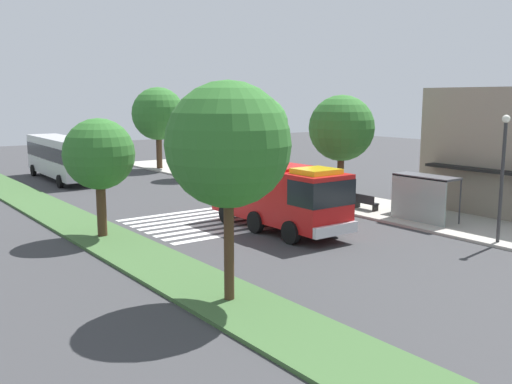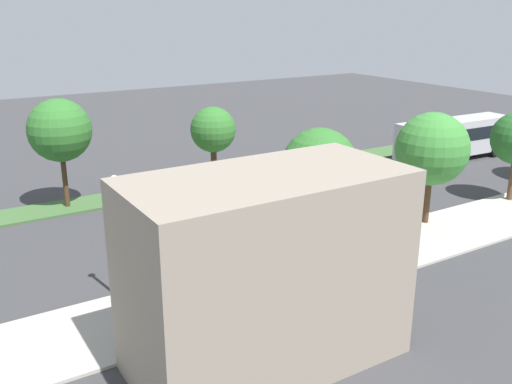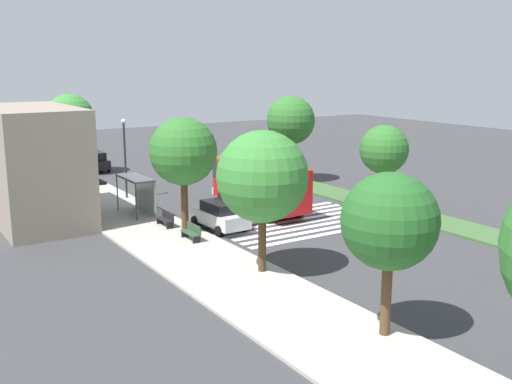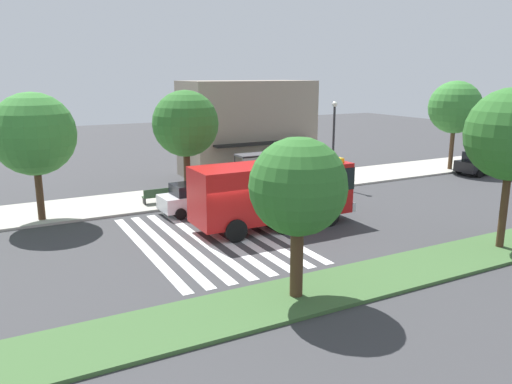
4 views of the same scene
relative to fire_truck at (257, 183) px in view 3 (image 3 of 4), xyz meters
name	(u,v)px [view 3 (image 3 of 4)]	position (x,y,z in m)	size (l,w,h in m)	color
ground_plane	(288,220)	(-3.16, -0.36, -1.94)	(120.00, 120.00, 0.00)	#38383A
sidewalk	(165,239)	(-3.16, 8.29, -1.87)	(60.00, 5.23, 0.14)	#ADA89E
median_strip	(374,204)	(-3.16, -7.90, -1.87)	(60.00, 3.00, 0.14)	#3D6033
crosswalk	(296,222)	(-3.97, -0.36, -1.93)	(6.75, 10.87, 0.01)	silver
fire_truck	(257,183)	(0.00, 0.00, 0.00)	(8.65, 2.94, 3.47)	#B71414
parked_car_west	(220,215)	(-2.75, 4.47, -1.04)	(4.37, 2.19, 1.75)	silver
parked_car_mid	(93,161)	(21.50, 4.47, -1.02)	(4.37, 2.14, 1.82)	black
bus_stop_shelter	(140,187)	(3.19, 7.18, -0.05)	(3.50, 1.40, 2.46)	#4C4C51
bench_near_shelter	(166,219)	(-0.81, 7.17, -1.35)	(1.60, 0.50, 0.90)	black
bench_west_of_shelter	(192,232)	(-4.32, 7.17, -1.35)	(1.60, 0.50, 0.90)	#2D472D
street_lamp	(125,151)	(8.20, 6.27, 1.66)	(0.36, 0.36, 5.82)	#2D2D30
storefront_building	(34,165)	(5.10, 13.40, 1.71)	(10.00, 5.80, 7.30)	gray
sidewalk_tree_west	(390,222)	(-19.07, 6.67, 2.46)	(3.52, 3.52, 6.05)	#513823
sidewalk_tree_center	(262,177)	(-10.82, 6.67, 2.79)	(4.34, 4.34, 6.78)	#47301E
sidewalk_tree_east	(183,152)	(-2.45, 6.67, 2.95)	(3.96, 3.96, 6.76)	#47301E
sidewalk_tree_far_east	(70,118)	(20.50, 6.67, 3.23)	(4.21, 4.21, 7.15)	#513823
median_tree_far_west	(384,150)	(-3.88, -7.90, 2.11)	(3.38, 3.38, 5.64)	#47301E
median_tree_west	(291,120)	(7.11, -7.90, 3.29)	(4.04, 4.04, 7.14)	#47301E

